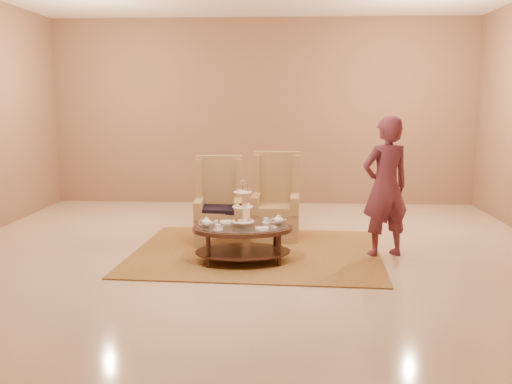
# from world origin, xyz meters

# --- Properties ---
(ground) EXTENTS (8.00, 8.00, 0.00)m
(ground) POSITION_xyz_m (0.00, 0.00, 0.00)
(ground) COLOR beige
(ground) RESTS_ON ground
(ceiling) EXTENTS (8.00, 8.00, 0.02)m
(ceiling) POSITION_xyz_m (0.00, 0.00, 0.00)
(ceiling) COLOR white
(ceiling) RESTS_ON ground
(wall_back) EXTENTS (8.00, 0.04, 3.50)m
(wall_back) POSITION_xyz_m (0.00, 4.00, 1.75)
(wall_back) COLOR #8E684D
(wall_back) RESTS_ON ground
(rug) EXTENTS (3.31, 2.81, 0.02)m
(rug) POSITION_xyz_m (0.08, 0.31, 0.01)
(rug) COLOR olive
(rug) RESTS_ON ground
(tea_table) EXTENTS (1.32, 0.99, 1.02)m
(tea_table) POSITION_xyz_m (-0.07, -0.16, 0.37)
(tea_table) COLOR black
(tea_table) RESTS_ON ground
(armchair_left) EXTENTS (0.70, 0.72, 1.20)m
(armchair_left) POSITION_xyz_m (-0.48, 0.85, 0.41)
(armchair_left) COLOR #AB8450
(armchair_left) RESTS_ON ground
(armchair_right) EXTENTS (0.69, 0.72, 1.23)m
(armchair_right) POSITION_xyz_m (0.31, 1.20, 0.41)
(armchair_right) COLOR #AB8450
(armchair_right) RESTS_ON ground
(person) EXTENTS (0.76, 0.64, 1.78)m
(person) POSITION_xyz_m (1.71, 0.26, 0.89)
(person) COLOR #5D2736
(person) RESTS_ON ground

